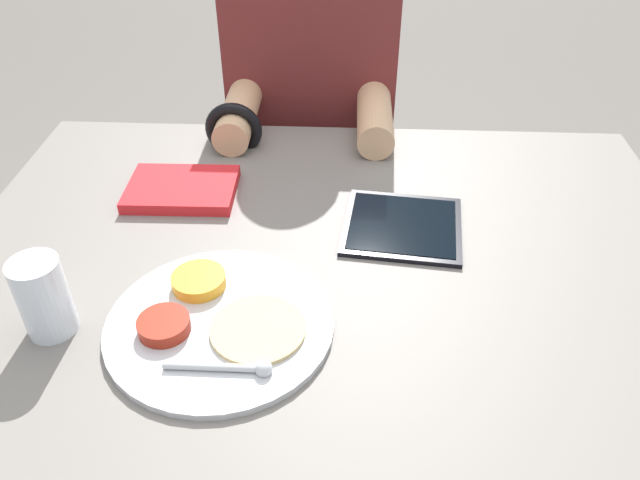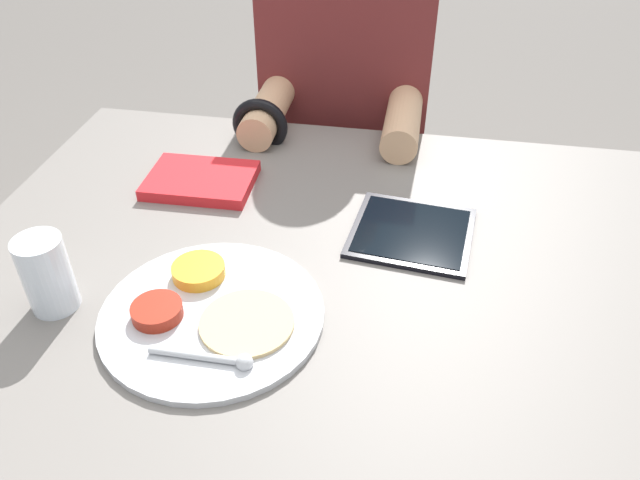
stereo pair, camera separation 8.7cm
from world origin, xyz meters
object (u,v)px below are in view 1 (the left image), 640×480
at_px(person_diner, 313,160).
at_px(drinking_glass, 43,297).
at_px(tablet_device, 402,226).
at_px(thali_tray, 218,321).
at_px(red_notebook, 182,190).

xyz_separation_m(person_diner, drinking_glass, (-0.30, -0.76, 0.23)).
bearing_deg(person_diner, tablet_device, -71.06).
relative_size(thali_tray, tablet_device, 1.47).
xyz_separation_m(thali_tray, tablet_device, (0.26, 0.23, -0.00)).
relative_size(thali_tray, red_notebook, 1.62).
bearing_deg(person_diner, thali_tray, -96.23).
relative_size(person_diner, drinking_glass, 11.05).
relative_size(red_notebook, drinking_glass, 1.68).
bearing_deg(tablet_device, drinking_glass, -152.36).
height_order(thali_tray, person_diner, person_diner).
height_order(person_diner, drinking_glass, person_diner).
bearing_deg(tablet_device, thali_tray, -138.00).
xyz_separation_m(red_notebook, tablet_device, (0.37, -0.08, -0.00)).
distance_m(thali_tray, tablet_device, 0.34).
xyz_separation_m(red_notebook, person_diner, (0.20, 0.43, -0.18)).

